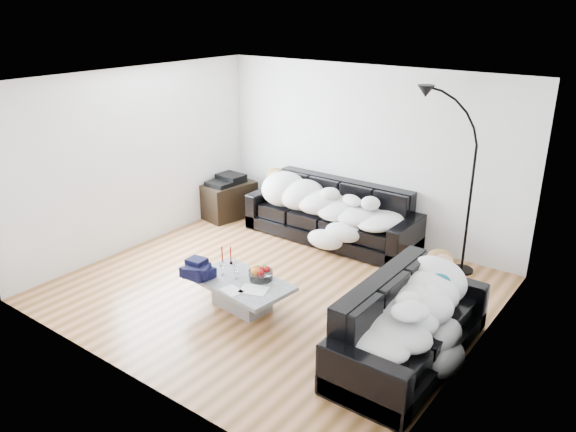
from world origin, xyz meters
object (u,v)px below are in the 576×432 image
Objects in this scene: sleeper_back at (330,200)px; coffee_table at (242,294)px; stereo at (227,179)px; wine_glass_a at (236,267)px; fruit_bowl at (261,272)px; sofa_back at (331,213)px; floor_lamp at (470,197)px; av_cabinet at (228,200)px; candle_right at (231,255)px; shoes at (367,339)px; wine_glass_b at (222,268)px; sofa_right at (411,323)px; sleeper_right at (412,304)px; candle_left at (222,256)px; wine_glass_c at (236,272)px.

sleeper_back reaches higher than coffee_table.
wine_glass_a is at bearing -42.41° from stereo.
fruit_bowl is 0.35m from wine_glass_a.
sofa_back is 2.12m from floor_lamp.
stereo is at bearing 0.00° from av_cabinet.
candle_right reaches higher than wine_glass_a.
sleeper_back is 1.06× the size of floor_lamp.
wine_glass_a reaches higher than shoes.
wine_glass_b reaches higher than shoes.
stereo is (-1.94, -0.15, 0.01)m from sleeper_back.
sofa_right is at bearing 2.97° from wine_glass_a.
candle_right is 2.62m from stereo.
av_cabinet is (-2.01, 2.05, -0.14)m from wine_glass_a.
candle_right is 2.03m from shoes.
av_cabinet is (-1.91, 2.18, -0.14)m from wine_glass_b.
sofa_right reaches higher than coffee_table.
sleeper_back reaches higher than sleeper_right.
sofa_right is 2.53m from candle_left.
sofa_right is at bearing 0.84° from candle_left.
sleeper_right reaches higher than coffee_table.
sofa_right is 0.60m from shoes.
sofa_right is at bearing 0.00° from sleeper_right.
av_cabinet is at bearing 134.45° from wine_glass_a.
sofa_right is 0.22m from sleeper_right.
sleeper_right is 10.37× the size of wine_glass_b.
sleeper_right reaches higher than candle_right.
shoes is at bearing 7.24° from wine_glass_b.
sleeper_back is at bearing 160.96° from floor_lamp.
coffee_table is 4.13× the size of fruit_bowl.
floor_lamp reaches higher than av_cabinet.
floor_lamp is at bearing 50.93° from wine_glass_a.
sofa_back reaches higher than wine_glass_c.
shoes is (1.99, -0.05, -0.42)m from candle_right.
wine_glass_c is at bearing -145.22° from fruit_bowl.
sleeper_right reaches higher than candle_left.
fruit_bowl is (-1.90, -0.06, 0.02)m from sofa_right.
av_cabinet is at bearing 65.51° from sofa_right.
stereo is (-1.94, -0.20, 0.22)m from sofa_back.
stereo is (-2.12, 2.16, 0.22)m from wine_glass_c.
coffee_table is 0.27m from wine_glass_c.
sleeper_right is at bearing 6.46° from coffee_table.
wine_glass_a is at bearing -88.18° from sleeper_back.
shoes is at bearing 90.89° from sleeper_right.
sofa_back is at bearing 84.13° from candle_left.
fruit_bowl is 1.68× the size of wine_glass_b.
coffee_table is at bearing 2.47° from wine_glass_b.
shoes is (1.77, 0.11, -0.39)m from wine_glass_a.
av_cabinet is at bearing 135.41° from coffee_table.
wine_glass_b is at bearing -153.58° from floor_lamp.
sleeper_back reaches higher than candle_right.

